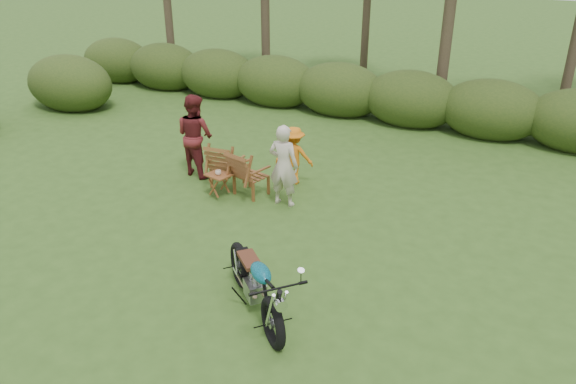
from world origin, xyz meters
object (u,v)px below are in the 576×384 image
at_px(cup, 218,173).
at_px(adult_a, 284,204).
at_px(lawn_chair_right, 252,194).
at_px(child, 294,183).
at_px(motorcycle, 256,309).
at_px(side_table, 219,186).
at_px(adult_b, 198,174).
at_px(lawn_chair_left, 228,185).

relative_size(cup, adult_a, 0.07).
xyz_separation_m(lawn_chair_right, child, (0.49, 0.86, 0.00)).
xyz_separation_m(motorcycle, side_table, (-2.37, 2.71, 0.24)).
bearing_deg(adult_b, side_table, 156.78).
bearing_deg(adult_a, motorcycle, 107.58).
height_order(side_table, adult_b, adult_b).
distance_m(lawn_chair_left, cup, 0.76).
height_order(lawn_chair_left, adult_a, adult_a).
distance_m(lawn_chair_right, cup, 0.81).
height_order(lawn_chair_left, child, child).
relative_size(adult_b, child, 1.45).
bearing_deg(child, lawn_chair_left, 18.63).
height_order(motorcycle, lawn_chair_right, motorcycle).
relative_size(motorcycle, adult_a, 1.26).
bearing_deg(lawn_chair_right, side_table, 51.67).
distance_m(motorcycle, adult_b, 4.83).
bearing_deg(side_table, cup, -63.91).
distance_m(motorcycle, adult_a, 3.20).
relative_size(lawn_chair_right, cup, 8.26).
relative_size(adult_a, adult_b, 0.91).
bearing_deg(lawn_chair_right, lawn_chair_left, 1.32).
xyz_separation_m(lawn_chair_left, adult_b, (-0.88, 0.21, 0.00)).
height_order(lawn_chair_left, adult_b, adult_b).
height_order(adult_b, child, adult_b).
bearing_deg(motorcycle, lawn_chair_right, 162.89).
bearing_deg(lawn_chair_right, adult_a, -173.68).
height_order(side_table, child, child).
distance_m(motorcycle, side_table, 3.61).
bearing_deg(adult_a, cup, 10.99).
height_order(side_table, adult_a, adult_a).
bearing_deg(lawn_chair_left, adult_b, -19.28).
xyz_separation_m(lawn_chair_left, cup, (0.15, -0.54, 0.52)).
height_order(cup, adult_b, adult_b).
xyz_separation_m(side_table, adult_a, (1.24, 0.29, -0.24)).
xyz_separation_m(motorcycle, lawn_chair_left, (-2.52, 3.22, 0.00)).
bearing_deg(motorcycle, cup, 172.81).
height_order(lawn_chair_left, side_table, side_table).
height_order(cup, child, child).
bearing_deg(child, cup, 38.36).
xyz_separation_m(motorcycle, cup, (-2.36, 2.68, 0.52)).
bearing_deg(adult_b, lawn_chair_left, 178.83).
bearing_deg(adult_a, lawn_chair_left, -12.57).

